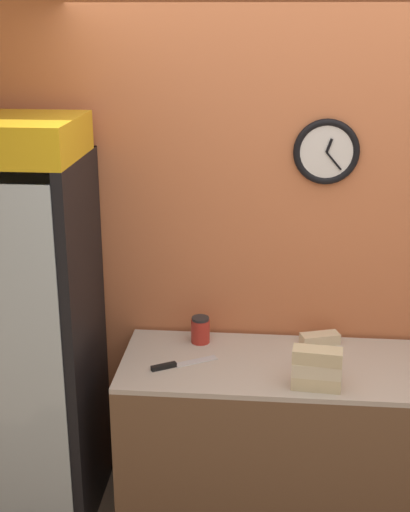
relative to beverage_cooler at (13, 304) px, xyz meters
name	(u,v)px	position (x,y,z in m)	size (l,w,h in m)	color
wall_back	(325,245)	(1.52, 0.31, 0.25)	(5.20, 0.09, 2.70)	#D17547
prep_counter	(320,444)	(1.52, -0.06, -0.67)	(1.94, 0.63, 0.87)	brown
beverage_cooler	(13,304)	(0.00, 0.00, 0.00)	(0.79, 0.63, 2.02)	black
sandwich_stack_bottom	(316,381)	(1.47, -0.28, -0.20)	(0.22, 0.11, 0.06)	beige
sandwich_stack_middle	(317,369)	(1.47, -0.28, -0.14)	(0.22, 0.11, 0.06)	beige
sandwich_stack_top	(317,356)	(1.47, -0.28, -0.07)	(0.23, 0.12, 0.06)	beige
sandwich_flat_left	(320,339)	(1.51, 0.17, -0.20)	(0.21, 0.13, 0.06)	beige
chefs_knife	(175,365)	(0.82, -0.13, -0.22)	(0.31, 0.20, 0.02)	silver
condiment_jar	(200,330)	(0.91, 0.14, -0.16)	(0.09, 0.09, 0.14)	#B72D23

